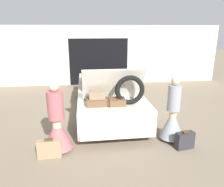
# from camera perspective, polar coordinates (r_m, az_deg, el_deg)

# --- Properties ---
(ground_plane) EXTENTS (40.00, 40.00, 0.00)m
(ground_plane) POSITION_cam_1_polar(r_m,az_deg,el_deg) (7.36, -1.28, -4.46)
(ground_plane) COLOR #7F705B
(garage_wall_back) EXTENTS (12.00, 0.14, 2.80)m
(garage_wall_back) POSITION_cam_1_polar(r_m,az_deg,el_deg) (10.68, -3.52, 9.85)
(garage_wall_back) COLOR beige
(garage_wall_back) RESTS_ON ground_plane
(car) EXTENTS (1.88, 4.74, 1.71)m
(car) POSITION_cam_1_polar(r_m,az_deg,el_deg) (7.16, -1.30, -0.14)
(car) COLOR silver
(car) RESTS_ON ground_plane
(person_left) EXTENTS (0.66, 0.66, 1.59)m
(person_left) POSITION_cam_1_polar(r_m,az_deg,el_deg) (5.01, -14.14, -8.57)
(person_left) COLOR beige
(person_left) RESTS_ON ground_plane
(person_right) EXTENTS (0.59, 0.59, 1.61)m
(person_right) POSITION_cam_1_polar(r_m,az_deg,el_deg) (5.49, 15.53, -6.24)
(person_right) COLOR beige
(person_right) RESTS_ON ground_plane
(suitcase_beside_left_person) EXTENTS (0.50, 0.15, 0.43)m
(suitcase_beside_left_person) POSITION_cam_1_polar(r_m,az_deg,el_deg) (4.95, -16.04, -13.70)
(suitcase_beside_left_person) COLOR #9E8460
(suitcase_beside_left_person) RESTS_ON ground_plane
(suitcase_beside_right_person) EXTENTS (0.45, 0.24, 0.43)m
(suitcase_beside_right_person) POSITION_cam_1_polar(r_m,az_deg,el_deg) (5.35, 18.49, -11.54)
(suitcase_beside_right_person) COLOR #2D2D33
(suitcase_beside_right_person) RESTS_ON ground_plane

